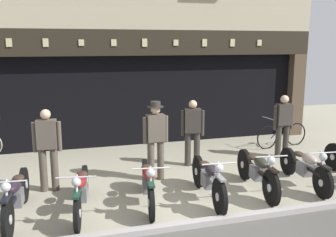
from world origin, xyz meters
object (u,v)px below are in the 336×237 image
object	(u,v)px
motorcycle_left	(81,190)
salesman_left	(47,146)
salesman_right	(193,130)
motorcycle_far_left	(16,195)
leaning_bicycle	(282,134)
motorcycle_center_left	(148,183)
motorcycle_center_right	(257,171)
shopkeeper_center	(156,137)
motorcycle_right	(305,167)
motorcycle_center	(208,178)
advert_board_near	(214,84)
assistant_far_right	(283,123)
advert_board_far	(244,86)

from	to	relation	value
motorcycle_left	salesman_left	world-z (taller)	salesman_left
salesman_left	salesman_right	size ratio (longest dim) A/B	1.04
motorcycle_far_left	leaning_bicycle	world-z (taller)	motorcycle_far_left
motorcycle_center_left	motorcycle_center_right	distance (m)	2.24
salesman_left	shopkeeper_center	size ratio (longest dim) A/B	0.97
motorcycle_center_left	salesman_right	distance (m)	2.50
motorcycle_left	salesman_left	distance (m)	1.43
motorcycle_right	leaning_bicycle	world-z (taller)	leaning_bicycle
motorcycle_right	shopkeeper_center	size ratio (longest dim) A/B	1.14
motorcycle_center_right	salesman_left	world-z (taller)	salesman_left
motorcycle_center_right	motorcycle_center_left	bearing A→B (deg)	6.53
motorcycle_center	motorcycle_right	bearing A→B (deg)	-172.29
motorcycle_center	salesman_left	size ratio (longest dim) A/B	1.19
motorcycle_right	motorcycle_center_left	bearing A→B (deg)	5.59
motorcycle_center_right	motorcycle_right	size ratio (longest dim) A/B	1.03
motorcycle_center_left	advert_board_near	xyz separation A→B (m)	(3.10, 4.27, 1.27)
salesman_left	advert_board_near	size ratio (longest dim) A/B	1.64
advert_board_near	shopkeeper_center	bearing A→B (deg)	-130.76
motorcycle_center_right	assistant_far_right	xyz separation A→B (m)	(1.80, 1.92, 0.47)
motorcycle_center_right	leaning_bicycle	bearing A→B (deg)	-123.76
leaning_bicycle	motorcycle_center	bearing A→B (deg)	123.33
assistant_far_right	leaning_bicycle	world-z (taller)	assistant_far_right
motorcycle_far_left	advert_board_near	xyz separation A→B (m)	(5.36, 4.24, 1.26)
assistant_far_right	salesman_left	bearing A→B (deg)	8.95
leaning_bicycle	motorcycle_right	bearing A→B (deg)	149.14
motorcycle_left	salesman_right	bearing A→B (deg)	-136.70
shopkeeper_center	advert_board_far	bearing A→B (deg)	-142.45
motorcycle_center_left	leaning_bicycle	xyz separation A→B (m)	(4.60, 2.78, -0.06)
motorcycle_right	salesman_left	xyz separation A→B (m)	(-5.11, 1.20, 0.51)
motorcycle_center	motorcycle_right	distance (m)	2.21
motorcycle_center	motorcycle_center_right	distance (m)	1.10
motorcycle_center_left	assistant_far_right	bearing A→B (deg)	-146.23
motorcycle_far_left	motorcycle_center	bearing A→B (deg)	-178.02
motorcycle_center	salesman_right	distance (m)	2.11
salesman_right	leaning_bicycle	xyz separation A→B (m)	(3.05, 0.87, -0.52)
motorcycle_left	advert_board_near	world-z (taller)	advert_board_near
motorcycle_right	leaning_bicycle	distance (m)	3.04
assistant_far_right	motorcycle_center_left	bearing A→B (deg)	27.28
motorcycle_center_left	motorcycle_center_right	xyz separation A→B (m)	(2.24, -0.00, 0.01)
salesman_right	advert_board_near	distance (m)	2.94
motorcycle_center	advert_board_far	bearing A→B (deg)	-119.29
motorcycle_left	motorcycle_center_left	bearing A→B (deg)	-171.11
motorcycle_center_left	assistant_far_right	distance (m)	4.50
motorcycle_right	shopkeeper_center	bearing A→B (deg)	-16.96
motorcycle_far_left	motorcycle_right	xyz separation A→B (m)	(5.61, -0.03, -0.01)
motorcycle_center_right	advert_board_far	size ratio (longest dim) A/B	1.87
shopkeeper_center	salesman_right	xyz separation A→B (m)	(1.09, 0.70, -0.08)
salesman_left	advert_board_near	bearing A→B (deg)	-141.96
salesman_left	leaning_bicycle	bearing A→B (deg)	-160.34
motorcycle_center_left	motorcycle_far_left	bearing A→B (deg)	7.53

